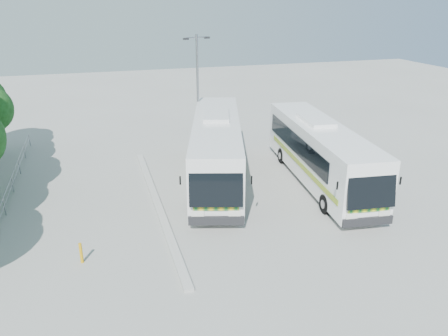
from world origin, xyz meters
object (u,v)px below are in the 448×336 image
object	(u,v)px
coach_main	(216,148)
coach_adjacent	(320,152)
bollard	(81,253)
lamppost	(198,90)

from	to	relation	value
coach_main	coach_adjacent	size ratio (longest dim) A/B	1.05
coach_adjacent	bollard	world-z (taller)	coach_adjacent
coach_adjacent	bollard	bearing A→B (deg)	-153.58
coach_adjacent	coach_main	bearing A→B (deg)	165.69
coach_main	lamppost	bearing A→B (deg)	104.05
coach_adjacent	bollard	distance (m)	14.73
coach_main	bollard	world-z (taller)	coach_main
coach_main	bollard	size ratio (longest dim) A/B	14.57
bollard	lamppost	bearing A→B (deg)	56.83
coach_adjacent	bollard	size ratio (longest dim) A/B	13.89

